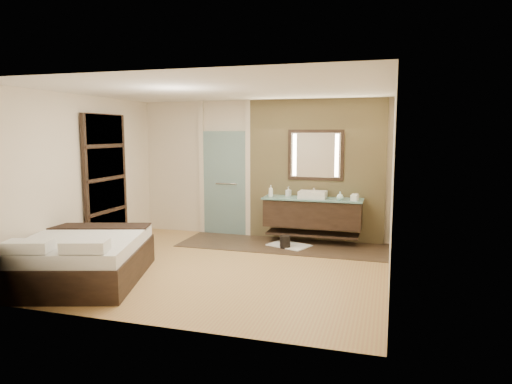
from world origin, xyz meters
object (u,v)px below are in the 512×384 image
(bed, at_px, (82,258))
(waste_bin, at_px, (285,242))
(vanity, at_px, (313,213))
(mirror_unit, at_px, (316,155))

(bed, relative_size, waste_bin, 10.08)
(vanity, relative_size, waste_bin, 7.91)
(mirror_unit, distance_m, waste_bin, 1.76)
(bed, xyz_separation_m, waste_bin, (2.34, 2.55, -0.20))
(vanity, bearing_deg, bed, -131.78)
(mirror_unit, xyz_separation_m, waste_bin, (-0.40, -0.76, -1.53))
(waste_bin, bearing_deg, bed, -132.56)
(mirror_unit, bearing_deg, bed, -129.66)
(vanity, distance_m, waste_bin, 0.81)
(vanity, bearing_deg, waste_bin, -127.68)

